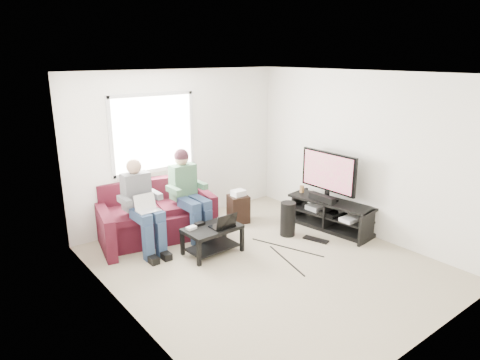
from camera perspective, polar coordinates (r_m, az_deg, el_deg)
name	(u,v)px	position (r m, az deg, el deg)	size (l,w,h in m)	color
floor	(266,264)	(6.12, 3.48, -11.13)	(4.50, 4.50, 0.00)	tan
ceiling	(270,74)	(5.43, 3.96, 13.98)	(4.50, 4.50, 0.00)	white
wall_back	(180,147)	(7.42, -7.96, 4.37)	(4.50, 4.50, 0.00)	white
wall_front	(430,227)	(4.33, 24.04, -5.76)	(4.50, 4.50, 0.00)	white
wall_left	(124,207)	(4.61, -15.22, -3.52)	(4.50, 4.50, 0.00)	white
wall_right	(361,154)	(7.10, 15.88, 3.35)	(4.50, 4.50, 0.00)	white
window	(153,133)	(7.11, -11.47, 6.15)	(1.48, 0.04, 1.28)	white
sofa	(157,217)	(7.00, -11.01, -4.85)	(2.07, 1.20, 0.88)	#471121
person_left	(142,202)	(6.40, -12.99, -2.91)	(0.40, 0.70, 1.37)	navy
person_right	(188,188)	(6.76, -6.98, -1.05)	(0.40, 0.71, 1.41)	navy
laptop_silver	(148,207)	(6.25, -12.22, -3.53)	(0.32, 0.22, 0.24)	silver
coffee_table	(212,234)	(6.32, -3.71, -7.20)	(0.84, 0.53, 0.41)	black
laptop_black	(222,219)	(6.23, -2.42, -5.23)	(0.34, 0.24, 0.24)	black
controller_a	(191,228)	(6.22, -6.50, -6.36)	(0.14, 0.09, 0.04)	silver
controller_b	(200,224)	(6.36, -5.40, -5.82)	(0.14, 0.09, 0.04)	black
controller_c	(223,218)	(6.54, -2.31, -5.10)	(0.14, 0.09, 0.04)	gray
tv_stand	(330,216)	(7.35, 11.96, -4.74)	(0.64, 1.54, 0.49)	black
tv	(328,173)	(7.18, 11.69, 0.93)	(0.12, 1.10, 0.81)	black
soundbar	(322,198)	(7.21, 10.89, -2.36)	(0.12, 0.50, 0.10)	black
drink_cup	(302,189)	(7.60, 8.25, -1.19)	(0.08, 0.08, 0.12)	olive
console_white	(350,219)	(7.09, 14.46, -5.08)	(0.30, 0.22, 0.06)	silver
console_grey	(317,207)	(7.50, 10.25, -3.54)	(0.34, 0.26, 0.08)	gray
console_black	(333,213)	(7.29, 12.30, -4.29)	(0.38, 0.30, 0.07)	black
subwoofer	(288,219)	(6.96, 6.40, -5.18)	(0.25, 0.25, 0.56)	black
keyboard_floor	(316,240)	(6.93, 10.07, -7.82)	(0.13, 0.40, 0.02)	black
end_table	(238,208)	(7.46, -0.22, -3.71)	(0.32, 0.32, 0.58)	black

